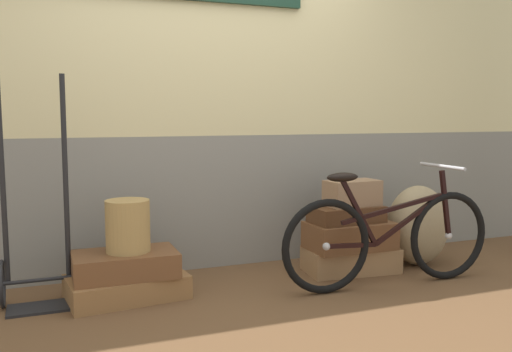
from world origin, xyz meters
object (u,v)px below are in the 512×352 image
suitcase_2 (351,259)px  suitcase_4 (347,214)px  suitcase_5 (352,193)px  wicker_basket (128,226)px  suitcase_1 (125,264)px  luggage_trolley (38,253)px  suitcase_0 (127,287)px  suitcase_3 (350,235)px  burlap_sack (418,225)px  bicycle (389,237)px

suitcase_2 → suitcase_4: size_ratio=1.27×
suitcase_5 → wicker_basket: size_ratio=1.21×
suitcase_1 → suitcase_5: 1.68m
suitcase_4 → luggage_trolley: luggage_trolley is taller
suitcase_1 → suitcase_4: 1.60m
suitcase_2 → suitcase_0: bearing=-174.3°
suitcase_1 → suitcase_5: size_ratio=1.61×
suitcase_3 → suitcase_4: suitcase_4 is taller
suitcase_0 → suitcase_3: size_ratio=1.16×
burlap_sack → suitcase_2: bearing=177.7°
suitcase_1 → suitcase_4: (1.59, 0.01, 0.21)m
bicycle → wicker_basket: bearing=166.7°
suitcase_4 → burlap_sack: bearing=-4.5°
suitcase_3 → burlap_sack: bearing=-0.4°
suitcase_2 → wicker_basket: wicker_basket is taller
suitcase_3 → suitcase_5: (0.03, 0.02, 0.31)m
suitcase_0 → suitcase_3: (1.60, -0.02, 0.20)m
suitcase_3 → suitcase_5: suitcase_5 is taller
suitcase_2 → suitcase_4: (-0.05, -0.01, 0.34)m
suitcase_0 → suitcase_5: (1.63, 0.00, 0.51)m
suitcase_0 → burlap_sack: bearing=-7.0°
wicker_basket → luggage_trolley: luggage_trolley is taller
suitcase_3 → burlap_sack: (0.60, -0.00, 0.03)m
suitcase_5 → bicycle: bearing=-87.3°
suitcase_0 → luggage_trolley: size_ratio=0.52×
suitcase_3 → wicker_basket: 1.60m
burlap_sack → bicycle: 0.64m
wicker_basket → luggage_trolley: bearing=171.2°
suitcase_2 → suitcase_3: 0.19m
suitcase_1 → bicycle: 1.74m
burlap_sack → suitcase_0: bearing=179.4°
suitcase_2 → burlap_sack: (0.58, -0.02, 0.22)m
suitcase_4 → burlap_sack: burlap_sack is taller
suitcase_4 → suitcase_3: bearing=-32.2°
luggage_trolley → suitcase_1: bearing=-10.5°
suitcase_3 → suitcase_4: 0.16m
suitcase_3 → wicker_basket: (-1.59, 0.02, 0.19)m
luggage_trolley → suitcase_2: bearing=-2.1°
wicker_basket → burlap_sack: bearing=-0.5°
suitcase_0 → burlap_sack: (2.20, -0.02, 0.23)m
luggage_trolley → bicycle: (2.20, -0.48, 0.01)m
suitcase_0 → suitcase_3: bearing=-7.2°
suitcase_1 → luggage_trolley: bearing=170.0°
suitcase_0 → wicker_basket: bearing=-22.5°
suitcase_4 → suitcase_5: suitcase_5 is taller
suitcase_3 → luggage_trolley: 2.12m
suitcase_0 → luggage_trolley: bearing=164.9°
suitcase_4 → luggage_trolley: 2.10m
suitcase_2 → burlap_sack: burlap_sack is taller
suitcase_2 → suitcase_5: 0.49m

